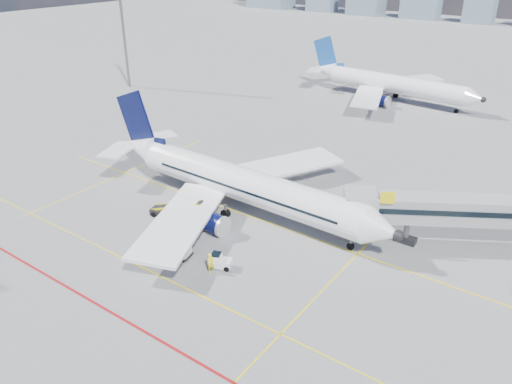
# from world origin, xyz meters

# --- Properties ---
(ground) EXTENTS (420.00, 420.00, 0.00)m
(ground) POSITION_xyz_m (0.00, 0.00, 0.00)
(ground) COLOR gray
(ground) RESTS_ON ground
(apron_markings) EXTENTS (90.00, 35.12, 0.01)m
(apron_markings) POSITION_xyz_m (-0.58, -3.91, 0.01)
(apron_markings) COLOR yellow
(apron_markings) RESTS_ON ground
(jet_bridge) EXTENTS (23.55, 15.78, 6.30)m
(jet_bridge) POSITION_xyz_m (23.51, 16.91, 3.74)
(jet_bridge) COLOR gray
(jet_bridge) RESTS_ON ground
(floodlight_mast_nw) EXTENTS (3.20, 0.61, 25.45)m
(floodlight_mast_nw) POSITION_xyz_m (-55.00, 40.00, 13.59)
(floodlight_mast_nw) COLOR slate
(floodlight_mast_nw) RESTS_ON ground
(main_aircraft) EXTENTS (39.60, 34.49, 11.54)m
(main_aircraft) POSITION_xyz_m (-1.90, 8.78, 3.22)
(main_aircraft) COLOR white
(main_aircraft) RESTS_ON ground
(second_aircraft) EXTENTS (36.78, 32.01, 10.85)m
(second_aircraft) POSITION_xyz_m (-5.35, 62.64, 3.23)
(second_aircraft) COLOR white
(second_aircraft) RESTS_ON ground
(baggage_tug) EXTENTS (2.39, 1.96, 1.46)m
(baggage_tug) POSITION_xyz_m (4.30, -1.72, 0.70)
(baggage_tug) COLOR white
(baggage_tug) RESTS_ON ground
(cargo_dolly) EXTENTS (3.73, 2.31, 1.90)m
(cargo_dolly) POSITION_xyz_m (-0.49, -2.78, 1.04)
(cargo_dolly) COLOR black
(cargo_dolly) RESTS_ON ground
(belt_loader) EXTENTS (6.38, 2.96, 2.57)m
(belt_loader) POSITION_xyz_m (-6.30, 2.79, 0.66)
(belt_loader) COLOR black
(belt_loader) RESTS_ON ground
(ramp_worker) EXTENTS (0.52, 0.74, 1.96)m
(ramp_worker) POSITION_xyz_m (4.15, -2.72, 0.98)
(ramp_worker) COLOR yellow
(ramp_worker) RESTS_ON ground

